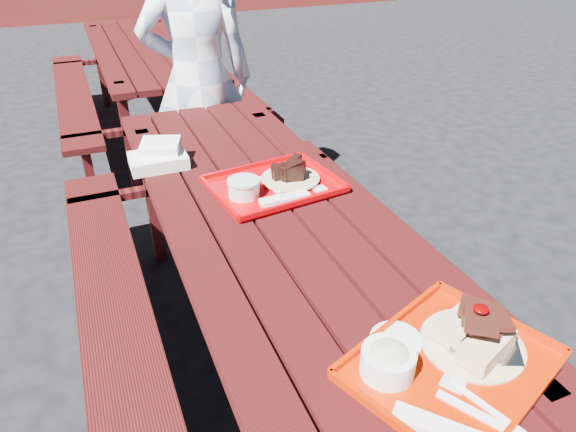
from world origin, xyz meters
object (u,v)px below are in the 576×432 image
at_px(far_tray, 273,184).
at_px(person, 199,81).
at_px(picnic_table_far, 147,69).
at_px(near_tray, 445,353).
at_px(picnic_table_near, 272,257).

xyz_separation_m(far_tray, person, (0.02, 1.19, 0.07)).
xyz_separation_m(picnic_table_far, near_tray, (0.12, -3.61, 0.23)).
height_order(picnic_table_near, near_tray, near_tray).
bearing_deg(picnic_table_near, person, 86.31).
xyz_separation_m(picnic_table_near, picnic_table_far, (0.00, 2.80, 0.00)).
distance_m(picnic_table_near, far_tray, 0.28).
distance_m(near_tray, far_tray, 0.97).
height_order(picnic_table_near, picnic_table_far, same).
bearing_deg(picnic_table_far, person, -86.57).
xyz_separation_m(picnic_table_near, person, (0.09, 1.35, 0.29)).
bearing_deg(picnic_table_far, near_tray, -88.11).
height_order(picnic_table_far, far_tray, far_tray).
bearing_deg(person, near_tray, 101.41).
relative_size(picnic_table_near, far_tray, 4.74).
distance_m(picnic_table_far, person, 1.48).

